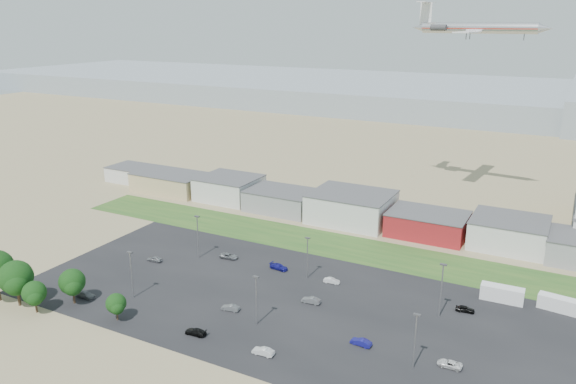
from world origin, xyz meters
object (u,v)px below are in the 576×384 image
Objects in this scene: parked_car_4 at (230,308)px; box_trailer_a at (502,294)px; parked_car_10 at (86,295)px; parked_car_5 at (155,259)px; parked_car_1 at (361,342)px; parked_car_3 at (196,332)px; parked_car_0 at (450,364)px; parked_car_7 at (311,300)px; parked_car_11 at (332,281)px; airliner at (478,28)px; parked_car_9 at (229,256)px; parked_car_8 at (465,309)px; parked_car_6 at (279,267)px; parked_car_13 at (263,351)px.

box_trailer_a is at bearing 114.07° from parked_car_4.
parked_car_5 is at bearing -2.22° from parked_car_10.
parked_car_1 reaches higher than parked_car_3.
parked_car_0 is 1.05× the size of parked_car_7.
parked_car_10 is (-28.62, 1.04, 0.04)m from parked_car_3.
parked_car_10 is at bearing 118.25° from parked_car_11.
parked_car_1 is 24.61m from parked_car_11.
parked_car_7 is 0.88× the size of parked_car_10.
parked_car_1 is 0.98× the size of parked_car_7.
parked_car_5 is 41.58m from parked_car_7.
parked_car_11 is (0.07, 10.23, -0.07)m from parked_car_7.
box_trailer_a is 0.21× the size of airliner.
parked_car_5 is at bearing -168.47° from box_trailer_a.
parked_car_1 is (-15.22, -0.73, 0.06)m from parked_car_0.
parked_car_3 is 10.44m from parked_car_4.
airliner reaches higher than parked_car_0.
parked_car_11 is (27.10, -0.64, -0.05)m from parked_car_9.
parked_car_5 reaches higher than parked_car_1.
parked_car_10 is at bearing -95.25° from parked_car_3.
parked_car_9 is at bearing -159.65° from parked_car_3.
airliner is 99.97m from parked_car_7.
parked_car_10 reaches higher than parked_car_3.
parked_car_1 is at bearing -122.35° from parked_car_9.
parked_car_9 reaches higher than parked_car_8.
parked_car_9 is at bearing -112.36° from parked_car_1.
parked_car_11 is at bearing -94.10° from airliner.
parked_car_11 is (13.44, 30.75, -0.03)m from parked_car_3.
parked_car_9 is at bearing 96.45° from parked_car_6.
parked_car_9 is at bearing -153.62° from parked_car_4.
parked_car_8 is at bearing -72.54° from airliner.
parked_car_8 is at bearing -84.51° from parked_car_6.
parked_car_3 is (-26.35, -104.97, -51.94)m from airliner.
parked_car_3 is 1.07× the size of parked_car_7.
airliner is 9.18× the size of parked_car_10.
parked_car_8 is (40.93, 20.97, 0.01)m from parked_car_4.
parked_car_8 is at bearing -126.60° from box_trailer_a.
parked_car_8 is at bearing 135.55° from parked_car_13.
parked_car_10 reaches higher than parked_car_1.
parked_car_10 is at bearing -81.05° from parked_car_0.
parked_car_13 is at bearing 131.52° from parked_car_8.
airliner is at bearing -16.85° from parked_car_11.
parked_car_8 is 55.23m from parked_car_9.
parked_car_10 is at bearing -76.10° from parked_car_1.
parked_car_11 is at bearing 139.87° from parked_car_4.
airliner is 9.16× the size of parked_car_6.
airliner reaches higher than parked_car_9.
parked_car_5 is at bearing 90.91° from parked_car_8.
parked_car_1 is at bearing -151.41° from parked_car_11.
parked_car_9 reaches higher than parked_car_11.
parked_car_0 is 1.07× the size of parked_car_1.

